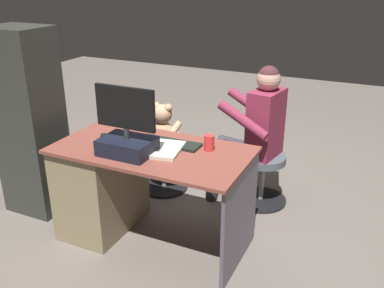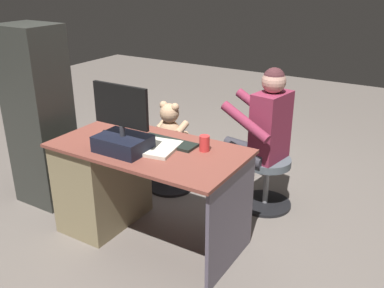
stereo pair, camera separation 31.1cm
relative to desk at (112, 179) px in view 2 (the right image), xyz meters
The scene contains 13 objects.
ground_plane 0.68m from the desk, 128.06° to the right, with size 10.00×10.00×0.00m, color #675F58.
desk is the anchor object (origin of this frame).
monitor 0.54m from the desk, 150.86° to the left, with size 0.42×0.25×0.45m.
keyboard 0.56m from the desk, 164.69° to the right, with size 0.42×0.14×0.02m, color black.
computer_mouse 0.39m from the desk, 139.56° to the right, with size 0.06×0.10×0.04m, color #292F2B.
cup 0.82m from the desk, 168.69° to the right, with size 0.07×0.07×0.10m, color red.
tv_remote 0.35m from the desk, ahead, with size 0.04×0.15×0.02m, color black.
notebook_binder 0.57m from the desk, behind, with size 0.22×0.30×0.02m, color beige.
office_chair_teddy 0.73m from the desk, 92.55° to the right, with size 0.42×0.42×0.43m.
teddy_bear 0.76m from the desk, 92.51° to the right, with size 0.26×0.26×0.37m.
visitor_chair 1.24m from the desk, 135.68° to the right, with size 0.43×0.43×0.43m.
person 1.20m from the desk, 133.16° to the right, with size 0.59×0.54×1.16m.
equipment_rack 0.82m from the desk, ahead, with size 0.44×0.36×1.46m, color #2E2F2B.
Camera 2 is at (-1.64, 2.56, 1.83)m, focal length 39.86 mm.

